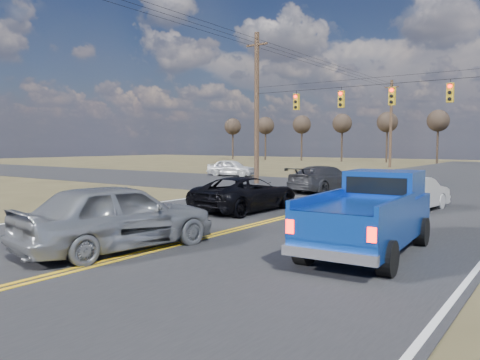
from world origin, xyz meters
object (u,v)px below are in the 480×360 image
Objects in this scene: silver_suv at (118,216)px; dgrey_car_queue at (325,179)px; cross_car_west at (232,168)px; pickup_truck at (371,214)px; black_suv at (246,194)px; white_car_queue at (414,194)px.

dgrey_car_queue is (-1.99, 16.10, -0.13)m from silver_suv.
silver_suv is 1.22× the size of cross_car_west.
pickup_truck reaches higher than black_suv.
dgrey_car_queue is at bearing 115.78° from pickup_truck.
cross_car_west is at bearing -50.08° from silver_suv.
dgrey_car_queue is (-0.64, 8.60, 0.04)m from black_suv.
black_suv is at bearing 42.99° from white_car_queue.
pickup_truck reaches higher than silver_suv.
black_suv is 20.49m from cross_car_west.
cross_car_west is (-19.24, 20.29, -0.25)m from pickup_truck.
black_suv is 1.19× the size of white_car_queue.
dgrey_car_queue is (-7.21, 12.79, -0.21)m from pickup_truck.
black_suv reaches higher than white_car_queue.
black_suv is (-6.57, 4.18, -0.26)m from pickup_truck.
black_suv is at bearing 104.25° from dgrey_car_queue.
black_suv is at bearing -70.58° from silver_suv.
pickup_truck is 8.19m from white_car_queue.
black_suv is 8.63m from dgrey_car_queue.
silver_suv is (-5.22, -3.31, -0.09)m from pickup_truck.
pickup_truck reaches higher than white_car_queue.
cross_car_west reaches higher than black_suv.
silver_suv is 7.62m from black_suv.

